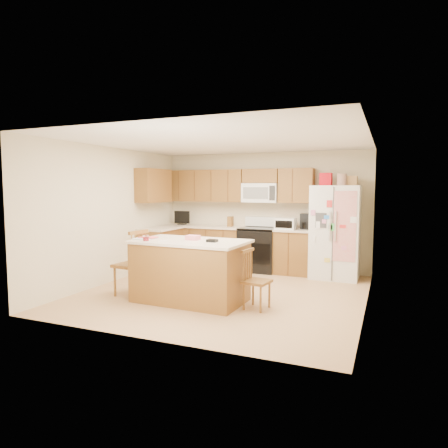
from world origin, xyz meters
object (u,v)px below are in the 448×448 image
at_px(stove, 259,249).
at_px(windsor_chair_back, 209,265).
at_px(windsor_chair_left, 132,265).
at_px(island, 190,270).
at_px(refrigerator, 335,231).
at_px(windsor_chair_right, 255,281).

height_order(stove, windsor_chair_back, stove).
xyz_separation_m(stove, windsor_chair_left, (-1.33, -2.64, 0.03)).
bearing_deg(island, windsor_chair_back, 92.43).
bearing_deg(windsor_chair_back, windsor_chair_left, -140.65).
relative_size(refrigerator, windsor_chair_left, 1.90).
xyz_separation_m(island, windsor_chair_back, (-0.03, 0.76, -0.05)).
height_order(stove, refrigerator, refrigerator).
height_order(refrigerator, windsor_chair_back, refrigerator).
bearing_deg(windsor_chair_left, windsor_chair_right, 2.18).
height_order(windsor_chair_back, windsor_chair_right, windsor_chair_back).
distance_m(stove, island, 2.59).
bearing_deg(windsor_chair_right, windsor_chair_back, 145.62).
xyz_separation_m(stove, island, (-0.29, -2.58, 0.01)).
relative_size(windsor_chair_left, windsor_chair_right, 1.24).
bearing_deg(windsor_chair_right, refrigerator, 72.14).
xyz_separation_m(windsor_chair_left, windsor_chair_right, (2.09, 0.08, -0.10)).
relative_size(stove, refrigerator, 0.55).
relative_size(stove, windsor_chair_back, 1.23).
relative_size(stove, island, 0.63).
bearing_deg(refrigerator, windsor_chair_left, -138.31).
bearing_deg(windsor_chair_right, stove, 106.59).
bearing_deg(refrigerator, windsor_chair_right, -107.86).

